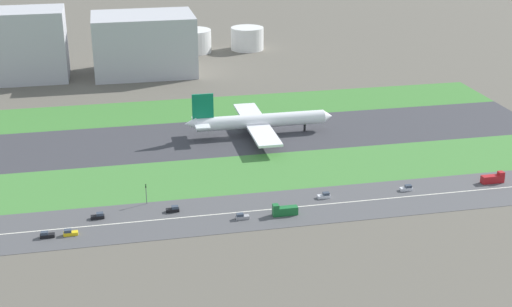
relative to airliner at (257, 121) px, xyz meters
name	(u,v)px	position (x,y,z in m)	size (l,w,h in m)	color
ground_plane	(223,137)	(-14.77, 0.00, -6.23)	(800.00, 800.00, 0.00)	#5B564C
runway	(223,137)	(-14.77, 0.00, -6.18)	(280.00, 46.00, 0.10)	#38383D
grass_median_north	(209,108)	(-14.77, 41.00, -6.18)	(280.00, 36.00, 0.10)	#3D7A33
grass_median_south	(241,174)	(-14.77, -41.00, -6.18)	(280.00, 36.00, 0.10)	#427F38
highway	(259,210)	(-14.77, -73.00, -6.18)	(280.00, 28.00, 0.10)	#4C4C4F
highway_centerline	(259,210)	(-14.77, -73.00, -6.13)	(266.00, 0.50, 0.01)	silver
airliner	(257,121)	(0.00, 0.00, 0.00)	(65.00, 56.00, 19.70)	white
car_0	(173,209)	(-43.08, -68.00, -5.31)	(4.40, 1.80, 2.00)	black
car_3	(70,233)	(-76.25, -78.00, -5.31)	(4.40, 1.80, 2.00)	yellow
car_2	(47,235)	(-83.30, -78.00, -5.31)	(4.40, 1.80, 2.00)	black
car_5	(242,217)	(-21.67, -78.00, -5.31)	(4.40, 1.80, 2.00)	#99999E
car_1	(324,196)	(9.47, -68.00, -5.31)	(4.40, 1.80, 2.00)	silver
truck_2	(493,179)	(73.62, -68.00, -4.56)	(8.40, 2.50, 4.00)	#B2191E
car_4	(407,188)	(40.00, -68.00, -5.31)	(4.40, 1.80, 2.00)	silver
car_6	(98,216)	(-67.59, -68.00, -5.31)	(4.40, 1.80, 2.00)	black
truck_0	(284,211)	(-7.40, -78.00, -4.56)	(8.40, 2.50, 4.00)	#19662D
traffic_light	(146,193)	(-51.33, -60.01, -1.94)	(0.36, 0.50, 7.20)	#4C4C51
terminal_building	(24,45)	(-104.77, 114.00, 12.82)	(44.56, 30.99, 38.11)	#B2B2B7
hangar_building	(144,44)	(-40.59, 114.00, 10.33)	(55.78, 39.88, 33.12)	#B2B2B7
fuel_tank_west	(193,41)	(-7.91, 159.00, 0.86)	(23.51, 23.51, 14.18)	silver
fuel_tank_centre	(247,38)	(27.29, 159.00, 0.89)	(20.87, 20.87, 14.24)	silver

